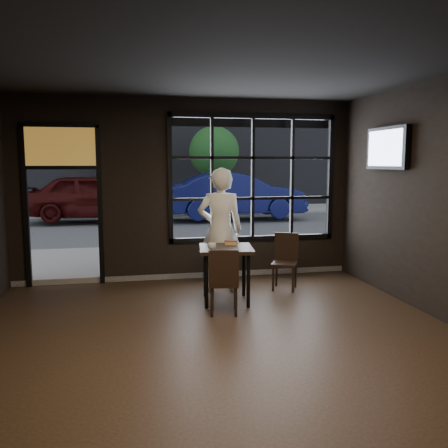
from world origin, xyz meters
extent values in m
cube|color=black|center=(0.00, 0.00, -0.01)|extent=(6.00, 7.00, 0.02)
cube|color=black|center=(0.00, 0.00, 3.21)|extent=(6.00, 7.00, 0.02)
cube|color=black|center=(1.20, 3.50, 1.80)|extent=(3.06, 0.12, 2.28)
cube|color=orange|center=(-2.10, 3.50, 2.35)|extent=(1.20, 0.06, 0.70)
cube|color=#545456|center=(0.00, 24.00, -0.02)|extent=(60.00, 41.00, 0.04)
cube|color=#5B5956|center=(0.00, 23.00, 7.50)|extent=(28.00, 12.00, 15.00)
cube|color=black|center=(0.38, 1.95, 0.42)|extent=(0.88, 0.88, 0.84)
cube|color=black|center=(0.24, 1.42, 0.46)|extent=(0.47, 0.47, 0.93)
cube|color=black|center=(1.47, 2.45, 0.46)|extent=(0.54, 0.54, 0.92)
imported|color=silver|center=(0.42, 2.60, 1.00)|extent=(0.78, 0.56, 2.00)
imported|color=silver|center=(0.14, 1.80, 0.89)|extent=(0.14, 0.14, 0.10)
cube|color=black|center=(2.93, 1.93, 2.30)|extent=(0.13, 1.12, 0.65)
imported|color=#10154F|center=(2.79, 11.74, 0.91)|extent=(4.93, 1.74, 1.62)
imported|color=#340807|center=(-2.15, 12.07, 0.90)|extent=(4.83, 2.23, 1.60)
cylinder|color=#332114|center=(-1.18, 15.30, 0.96)|extent=(0.17, 0.17, 1.92)
sphere|color=#255B23|center=(-1.18, 15.30, 2.53)|extent=(2.10, 2.10, 2.10)
cylinder|color=#332114|center=(2.58, 14.84, 0.96)|extent=(0.17, 0.17, 1.92)
sphere|color=#336E19|center=(2.58, 14.84, 2.53)|extent=(2.09, 2.09, 2.09)
camera|label=1|loc=(-1.05, -4.83, 2.09)|focal=38.00mm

